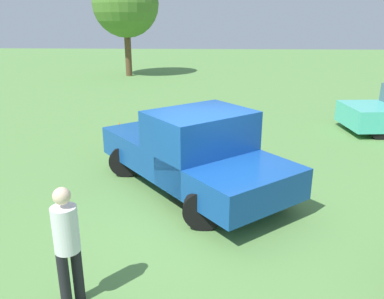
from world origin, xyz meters
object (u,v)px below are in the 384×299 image
Objects in this scene: pickup_truck at (195,150)px; tree_back_left at (126,4)px; person_bystander at (67,241)px; traffic_cone at (120,131)px.

tree_back_left is (-4.87, 17.20, 3.40)m from pickup_truck.
tree_back_left is (-3.40, 20.82, 3.38)m from person_bystander.
person_bystander is 21.36m from tree_back_left.
traffic_cone is (2.42, -13.58, -4.03)m from tree_back_left.
pickup_truck is 3.90m from person_bystander.
pickup_truck is at bearing -55.92° from traffic_cone.
traffic_cone is (-2.45, 3.62, -0.64)m from pickup_truck.
tree_back_left is at bearing -44.80° from person_bystander.
pickup_truck reaches higher than traffic_cone.
person_bystander is 0.26× the size of tree_back_left.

